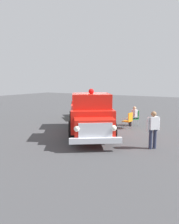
{
  "coord_description": "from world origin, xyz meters",
  "views": [
    {
      "loc": [
        -10.84,
        -6.41,
        3.01
      ],
      "look_at": [
        -0.39,
        -0.23,
        1.21
      ],
      "focal_mm": 34.46,
      "sensor_mm": 36.0,
      "label": 1
    }
  ],
  "objects_px": {
    "lawn_chair_near_truck": "(135,117)",
    "vintage_fire_truck": "(90,113)",
    "lawn_chair_by_car": "(129,119)",
    "spectator_standing": "(153,127)",
    "spectator_seated": "(133,115)",
    "classic_hot_rod": "(91,109)"
  },
  "relations": [
    {
      "from": "classic_hot_rod",
      "to": "spectator_seated",
      "type": "bearing_deg",
      "value": -103.45
    },
    {
      "from": "vintage_fire_truck",
      "to": "spectator_seated",
      "type": "relative_size",
      "value": 4.74
    },
    {
      "from": "vintage_fire_truck",
      "to": "lawn_chair_by_car",
      "type": "bearing_deg",
      "value": -31.32
    },
    {
      "from": "lawn_chair_near_truck",
      "to": "spectator_standing",
      "type": "xyz_separation_m",
      "value": [
        -4.39,
        -2.3,
        0.37
      ]
    },
    {
      "from": "lawn_chair_by_car",
      "to": "spectator_seated",
      "type": "distance_m",
      "value": 1.04
    },
    {
      "from": "lawn_chair_by_car",
      "to": "spectator_standing",
      "type": "bearing_deg",
      "value": -144.38
    },
    {
      "from": "lawn_chair_near_truck",
      "to": "vintage_fire_truck",
      "type": "bearing_deg",
      "value": 157.39
    },
    {
      "from": "spectator_seated",
      "to": "vintage_fire_truck",
      "type": "bearing_deg",
      "value": 157.82
    },
    {
      "from": "spectator_seated",
      "to": "lawn_chair_near_truck",
      "type": "bearing_deg",
      "value": -34.55
    },
    {
      "from": "spectator_standing",
      "to": "spectator_seated",
      "type": "bearing_deg",
      "value": 29.1
    },
    {
      "from": "vintage_fire_truck",
      "to": "classic_hot_rod",
      "type": "distance_m",
      "value": 4.98
    },
    {
      "from": "classic_hot_rod",
      "to": "lawn_chair_by_car",
      "type": "height_order",
      "value": "classic_hot_rod"
    },
    {
      "from": "vintage_fire_truck",
      "to": "classic_hot_rod",
      "type": "xyz_separation_m",
      "value": [
        4.3,
        2.46,
        -0.45
      ]
    },
    {
      "from": "vintage_fire_truck",
      "to": "classic_hot_rod",
      "type": "height_order",
      "value": "vintage_fire_truck"
    },
    {
      "from": "lawn_chair_near_truck",
      "to": "lawn_chair_by_car",
      "type": "xyz_separation_m",
      "value": [
        -1.14,
        0.02,
        0.0
      ]
    },
    {
      "from": "spectator_standing",
      "to": "lawn_chair_near_truck",
      "type": "bearing_deg",
      "value": 27.73
    },
    {
      "from": "spectator_seated",
      "to": "classic_hot_rod",
      "type": "bearing_deg",
      "value": 76.55
    },
    {
      "from": "vintage_fire_truck",
      "to": "spectator_seated",
      "type": "distance_m",
      "value": 3.69
    },
    {
      "from": "vintage_fire_truck",
      "to": "spectator_standing",
      "type": "bearing_deg",
      "value": -103.37
    },
    {
      "from": "lawn_chair_near_truck",
      "to": "lawn_chair_by_car",
      "type": "bearing_deg",
      "value": 178.9
    },
    {
      "from": "lawn_chair_near_truck",
      "to": "lawn_chair_by_car",
      "type": "height_order",
      "value": "same"
    },
    {
      "from": "lawn_chair_by_car",
      "to": "spectator_standing",
      "type": "distance_m",
      "value": 4.01
    }
  ]
}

